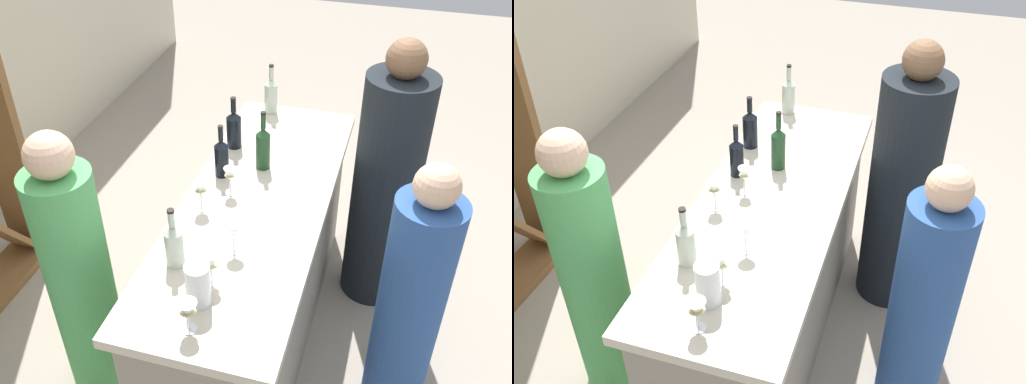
# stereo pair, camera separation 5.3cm
# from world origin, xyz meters

# --- Properties ---
(ground_plane) EXTENTS (12.00, 12.00, 0.00)m
(ground_plane) POSITION_xyz_m (0.00, 0.00, 0.00)
(ground_plane) COLOR #9E9384
(bar_counter) EXTENTS (1.98, 0.70, 0.94)m
(bar_counter) POSITION_xyz_m (0.00, 0.00, 0.47)
(bar_counter) COLOR gray
(bar_counter) RESTS_ON ground
(wine_bottle_leftmost_clear_pale) EXTENTS (0.08, 0.08, 0.29)m
(wine_bottle_leftmost_clear_pale) POSITION_xyz_m (-0.52, 0.21, 1.05)
(wine_bottle_leftmost_clear_pale) COLOR #B7C6B2
(wine_bottle_leftmost_clear_pale) RESTS_ON bar_counter
(wine_bottle_second_left_near_black) EXTENTS (0.07, 0.07, 0.29)m
(wine_bottle_second_left_near_black) POSITION_xyz_m (0.16, 0.23, 1.05)
(wine_bottle_second_left_near_black) COLOR black
(wine_bottle_second_left_near_black) RESTS_ON bar_counter
(wine_bottle_center_olive_green) EXTENTS (0.08, 0.08, 0.33)m
(wine_bottle_center_olive_green) POSITION_xyz_m (0.29, 0.05, 1.06)
(wine_bottle_center_olive_green) COLOR #193D1E
(wine_bottle_center_olive_green) RESTS_ON bar_counter
(wine_bottle_second_right_near_black) EXTENTS (0.08, 0.08, 0.30)m
(wine_bottle_second_right_near_black) POSITION_xyz_m (0.45, 0.25, 1.05)
(wine_bottle_second_right_near_black) COLOR black
(wine_bottle_second_right_near_black) RESTS_ON bar_counter
(wine_bottle_rightmost_clear_pale) EXTENTS (0.08, 0.08, 0.31)m
(wine_bottle_rightmost_clear_pale) POSITION_xyz_m (0.89, 0.16, 1.06)
(wine_bottle_rightmost_clear_pale) COLOR #B7C6B2
(wine_bottle_rightmost_clear_pale) RESTS_ON bar_counter
(wine_glass_near_left) EXTENTS (0.08, 0.08, 0.15)m
(wine_glass_near_left) POSITION_xyz_m (-0.38, -0.01, 1.05)
(wine_glass_near_left) COLOR white
(wine_glass_near_left) RESTS_ON bar_counter
(wine_glass_near_center) EXTENTS (0.08, 0.08, 0.15)m
(wine_glass_near_center) POSITION_xyz_m (-0.85, 0.02, 1.04)
(wine_glass_near_center) COLOR white
(wine_glass_near_center) RESTS_ON bar_counter
(wine_glass_near_right) EXTENTS (0.07, 0.07, 0.16)m
(wine_glass_near_right) POSITION_xyz_m (-0.59, 0.02, 1.05)
(wine_glass_near_right) COLOR white
(wine_glass_near_right) RESTS_ON bar_counter
(wine_glass_far_left) EXTENTS (0.06, 0.06, 0.15)m
(wine_glass_far_left) POSITION_xyz_m (0.02, 0.14, 1.04)
(wine_glass_far_left) COLOR white
(wine_glass_far_left) RESTS_ON bar_counter
(wine_glass_far_center) EXTENTS (0.07, 0.07, 0.16)m
(wine_glass_far_center) POSITION_xyz_m (-0.14, 0.23, 1.05)
(wine_glass_far_center) COLOR white
(wine_glass_far_center) RESTS_ON bar_counter
(water_pitcher) EXTENTS (0.10, 0.10, 0.19)m
(water_pitcher) POSITION_xyz_m (-0.70, 0.03, 1.03)
(water_pitcher) COLOR silver
(water_pitcher) RESTS_ON bar_counter
(person_left_guest) EXTENTS (0.33, 0.33, 1.42)m
(person_left_guest) POSITION_xyz_m (-0.20, -0.80, 0.66)
(person_left_guest) COLOR #284C8C
(person_left_guest) RESTS_ON ground
(person_center_guest) EXTENTS (0.43, 0.43, 1.63)m
(person_center_guest) POSITION_xyz_m (0.54, -0.60, 0.75)
(person_center_guest) COLOR black
(person_center_guest) RESTS_ON ground
(person_right_guest) EXTENTS (0.34, 0.34, 1.52)m
(person_right_guest) POSITION_xyz_m (-0.55, 0.70, 0.71)
(person_right_guest) COLOR #4CA559
(person_right_guest) RESTS_ON ground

